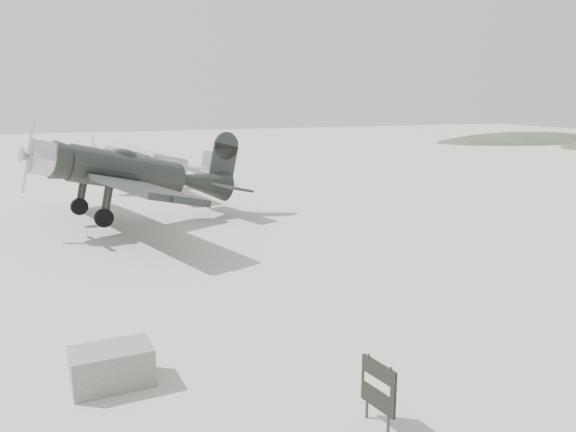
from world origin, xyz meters
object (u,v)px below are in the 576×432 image
object	(u,v)px
highwing_monoplane	(151,158)
sign_board	(378,387)
equipment_block	(112,366)
lowwing_monoplane	(136,174)

from	to	relation	value
highwing_monoplane	sign_board	world-z (taller)	highwing_monoplane
equipment_block	lowwing_monoplane	bearing A→B (deg)	81.04
highwing_monoplane	sign_board	size ratio (longest dim) A/B	8.99
highwing_monoplane	sign_board	xyz separation A→B (m)	(-0.07, -27.92, -1.24)
lowwing_monoplane	highwing_monoplane	distance (m)	10.20
lowwing_monoplane	highwing_monoplane	size ratio (longest dim) A/B	1.23
equipment_block	sign_board	world-z (taller)	sign_board
equipment_block	sign_board	distance (m)	5.39
lowwing_monoplane	sign_board	distance (m)	18.11
equipment_block	sign_board	bearing A→B (deg)	-37.37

